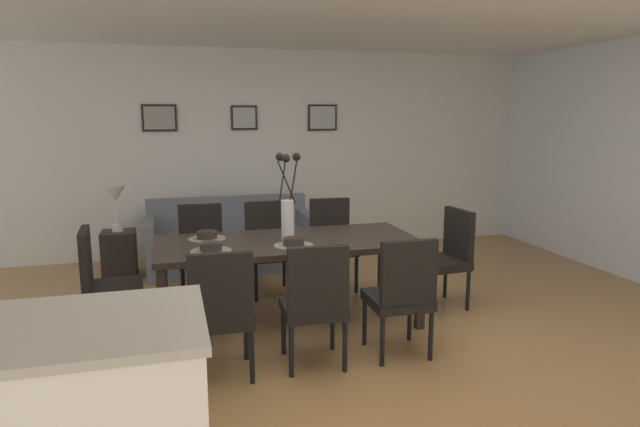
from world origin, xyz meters
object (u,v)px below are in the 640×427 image
(bowl_near_left, at_px, (211,246))
(table_lamp, at_px, (116,198))
(dining_chair_head_west, at_px, (103,279))
(framed_picture_left, at_px, (159,118))
(dining_chair_near_left, at_px, (221,308))
(bowl_far_left, at_px, (294,241))
(side_table, at_px, (119,254))
(framed_picture_right, at_px, (322,118))
(centerpiece_vase, at_px, (288,207))
(bowl_near_right, at_px, (207,234))
(dining_chair_mid_right, at_px, (332,239))
(dining_chair_head_east, at_px, (448,253))
(dining_chair_mid_left, at_px, (402,291))
(dining_chair_far_left, at_px, (315,299))
(framed_picture_center, at_px, (244,118))
(dining_chair_near_right, at_px, (202,247))
(sofa, at_px, (231,244))
(dining_table, at_px, (288,247))
(dining_chair_far_right, at_px, (268,243))

(bowl_near_left, bearing_deg, table_lamp, 112.86)
(dining_chair_head_west, bearing_deg, framed_picture_left, 79.73)
(dining_chair_near_left, distance_m, bowl_far_left, 0.97)
(bowl_near_left, xyz_separation_m, side_table, (-0.86, 2.05, -0.52))
(framed_picture_right, bearing_deg, table_lamp, -163.87)
(bowl_near_left, bearing_deg, centerpiece_vase, 18.36)
(dining_chair_near_left, height_order, bowl_near_right, dining_chair_near_left)
(dining_chair_mid_right, relative_size, centerpiece_vase, 1.25)
(dining_chair_head_east, distance_m, bowl_near_right, 2.22)
(dining_chair_mid_left, xyz_separation_m, dining_chair_head_west, (-2.15, 0.90, 0.00))
(centerpiece_vase, relative_size, table_lamp, 1.44)
(dining_chair_head_west, xyz_separation_m, bowl_far_left, (1.49, -0.23, 0.27))
(dining_chair_far_left, xyz_separation_m, side_table, (-1.52, 2.71, -0.25))
(dining_chair_mid_right, distance_m, framed_picture_center, 2.18)
(centerpiece_vase, bearing_deg, bowl_near_right, 161.85)
(dining_chair_near_left, distance_m, framed_picture_center, 3.72)
(dining_chair_near_left, xyz_separation_m, framed_picture_center, (0.66, 3.45, 1.23))
(dining_chair_near_right, relative_size, sofa, 0.48)
(bowl_near_left, xyz_separation_m, bowl_near_right, (0.00, 0.44, 0.00))
(side_table, relative_size, table_lamp, 1.02)
(bowl_near_left, xyz_separation_m, framed_picture_right, (1.69, 2.78, 0.97))
(dining_chair_head_east, bearing_deg, dining_chair_near_right, 159.13)
(dining_chair_head_east, relative_size, centerpiece_vase, 1.25)
(dining_chair_head_east, bearing_deg, framed_picture_center, 121.20)
(dining_table, distance_m, centerpiece_vase, 0.35)
(dining_chair_mid_left, relative_size, sofa, 0.48)
(bowl_near_right, distance_m, bowl_far_left, 0.79)
(dining_chair_near_right, bearing_deg, dining_chair_mid_right, 0.57)
(table_lamp, bearing_deg, sofa, 3.92)
(bowl_near_right, relative_size, side_table, 0.33)
(sofa, bearing_deg, dining_table, -81.78)
(dining_chair_near_right, bearing_deg, bowl_near_left, -89.19)
(framed_picture_left, bearing_deg, dining_chair_mid_right, -44.80)
(framed_picture_right, bearing_deg, dining_chair_near_right, -135.23)
(framed_picture_left, bearing_deg, dining_chair_near_left, -83.84)
(dining_chair_far_left, relative_size, bowl_near_right, 5.41)
(dining_chair_head_west, relative_size, framed_picture_left, 2.24)
(dining_chair_near_right, xyz_separation_m, bowl_far_left, (0.68, -1.09, 0.27))
(dining_chair_mid_left, xyz_separation_m, bowl_far_left, (-0.66, 0.67, 0.27))
(dining_chair_head_west, relative_size, side_table, 1.77)
(dining_chair_head_west, relative_size, table_lamp, 1.80)
(dining_chair_far_left, bearing_deg, dining_chair_far_right, 90.46)
(framed_picture_right, bearing_deg, bowl_far_left, -110.28)
(dining_chair_mid_left, relative_size, centerpiece_vase, 1.25)
(dining_chair_far_right, distance_m, bowl_far_left, 1.13)
(centerpiece_vase, xyz_separation_m, table_lamp, (-1.52, 1.83, -0.13))
(dining_chair_head_east, height_order, framed_picture_right, framed_picture_right)
(dining_chair_head_west, height_order, bowl_near_left, dining_chair_head_west)
(dining_chair_mid_right, height_order, centerpiece_vase, centerpiece_vase)
(dining_chair_near_left, height_order, dining_chair_far_right, same)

